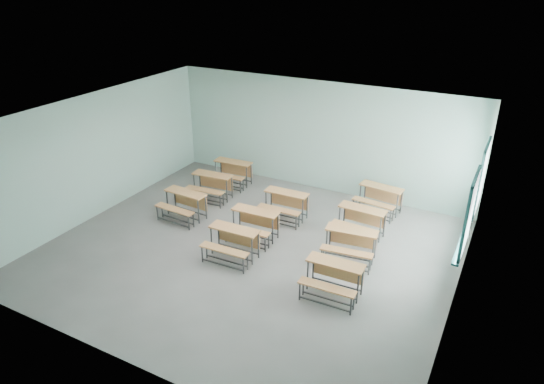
{
  "coord_description": "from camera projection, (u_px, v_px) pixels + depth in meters",
  "views": [
    {
      "loc": [
        4.96,
        -8.3,
        6.04
      ],
      "look_at": [
        -0.05,
        1.2,
        1.0
      ],
      "focal_mm": 32.0,
      "sensor_mm": 36.0,
      "label": 1
    }
  ],
  "objects": [
    {
      "name": "desk_unit_r0c1",
      "position": [
        232.0,
        239.0,
        10.82
      ],
      "size": [
        1.17,
        0.8,
        0.72
      ],
      "rotation": [
        0.0,
        0.0,
        0.03
      ],
      "color": "#B27440",
      "rests_on": "ground"
    },
    {
      "name": "desk_unit_r2c2",
      "position": [
        360.0,
        218.0,
        11.72
      ],
      "size": [
        1.19,
        0.84,
        0.72
      ],
      "rotation": [
        0.0,
        0.0,
        -0.06
      ],
      "color": "#B27440",
      "rests_on": "ground"
    },
    {
      "name": "desk_unit_r2c0",
      "position": [
        211.0,
        183.0,
        13.62
      ],
      "size": [
        1.2,
        0.85,
        0.72
      ],
      "rotation": [
        0.0,
        0.0,
        0.07
      ],
      "color": "#B27440",
      "rests_on": "ground"
    },
    {
      "name": "desk_unit_r3c0",
      "position": [
        232.0,
        170.0,
        14.51
      ],
      "size": [
        1.19,
        0.83,
        0.72
      ],
      "rotation": [
        0.0,
        0.0,
        0.05
      ],
      "color": "#B27440",
      "rests_on": "ground"
    },
    {
      "name": "desk_unit_r2c1",
      "position": [
        285.0,
        202.0,
        12.55
      ],
      "size": [
        1.16,
        0.79,
        0.72
      ],
      "rotation": [
        0.0,
        0.0,
        0.02
      ],
      "color": "#B27440",
      "rests_on": "ground"
    },
    {
      "name": "desk_unit_r1c0",
      "position": [
        183.0,
        201.0,
        12.56
      ],
      "size": [
        1.19,
        0.83,
        0.72
      ],
      "rotation": [
        0.0,
        0.0,
        -0.06
      ],
      "color": "#B27440",
      "rests_on": "ground"
    },
    {
      "name": "room",
      "position": [
        253.0,
        188.0,
        10.62
      ],
      "size": [
        9.04,
        8.04,
        3.24
      ],
      "color": "slate",
      "rests_on": "ground"
    },
    {
      "name": "desk_unit_r1c1",
      "position": [
        254.0,
        221.0,
        11.61
      ],
      "size": [
        1.18,
        0.82,
        0.72
      ],
      "rotation": [
        0.0,
        0.0,
        0.04
      ],
      "color": "#B27440",
      "rests_on": "ground"
    },
    {
      "name": "desk_unit_r1c2",
      "position": [
        350.0,
        241.0,
        10.76
      ],
      "size": [
        1.23,
        0.9,
        0.72
      ],
      "rotation": [
        0.0,
        0.0,
        0.12
      ],
      "color": "#B27440",
      "rests_on": "ground"
    },
    {
      "name": "desk_unit_r0c2",
      "position": [
        333.0,
        275.0,
        9.59
      ],
      "size": [
        1.17,
        0.8,
        0.72
      ],
      "rotation": [
        0.0,
        0.0,
        0.03
      ],
      "color": "#B27440",
      "rests_on": "ground"
    },
    {
      "name": "desk_unit_r3c2",
      "position": [
        379.0,
        196.0,
        12.87
      ],
      "size": [
        1.23,
        0.91,
        0.72
      ],
      "rotation": [
        0.0,
        0.0,
        -0.13
      ],
      "color": "#B27440",
      "rests_on": "ground"
    }
  ]
}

